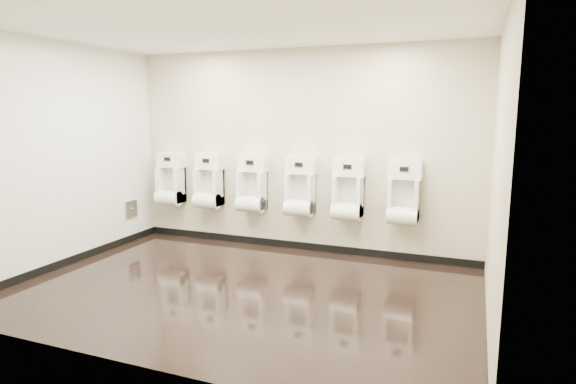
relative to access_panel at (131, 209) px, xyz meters
name	(u,v)px	position (x,y,z in m)	size (l,w,h in m)	color
ground	(243,290)	(2.48, -1.20, -0.50)	(5.00, 3.50, 0.00)	black
ceiling	(239,26)	(2.48, -1.20, 2.30)	(5.00, 3.50, 0.00)	white
back_wall	(298,151)	(2.48, 0.55, 0.90)	(5.00, 0.02, 2.80)	beige
front_wall	(131,188)	(2.48, -2.95, 0.90)	(5.00, 0.02, 2.80)	beige
left_wall	(62,156)	(-0.02, -1.20, 0.90)	(0.02, 3.50, 2.80)	beige
right_wall	(498,175)	(4.98, -1.20, 0.90)	(0.02, 3.50, 2.80)	beige
tile_overlay_left	(62,156)	(-0.01, -1.20, 0.90)	(0.01, 3.50, 2.80)	white
skirting_back	(298,245)	(2.48, 0.54, -0.45)	(5.00, 0.02, 0.10)	black
skirting_left	(71,260)	(-0.01, -1.20, -0.45)	(0.02, 3.50, 0.10)	black
access_panel	(131,209)	(0.00, 0.00, 0.00)	(0.04, 0.25, 0.25)	#9E9EA3
urinal_0	(171,182)	(0.44, 0.41, 0.37)	(0.43, 0.32, 0.81)	white
urinal_1	(209,185)	(1.11, 0.41, 0.37)	(0.43, 0.32, 0.81)	white
urinal_2	(252,188)	(1.83, 0.41, 0.37)	(0.43, 0.32, 0.81)	white
urinal_3	(300,191)	(2.56, 0.41, 0.37)	(0.43, 0.32, 0.81)	white
urinal_4	(348,194)	(3.24, 0.41, 0.37)	(0.43, 0.32, 0.81)	white
urinal_5	(404,197)	(3.97, 0.41, 0.37)	(0.43, 0.32, 0.81)	white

